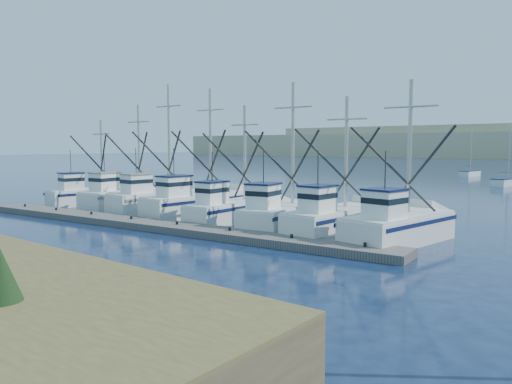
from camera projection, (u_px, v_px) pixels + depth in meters
ground at (148, 264)px, 22.17m from camera, size 500.00×500.00×0.00m
floating_dock at (153, 225)px, 31.44m from camera, size 32.47×4.84×0.43m
trawler_fleet at (211, 206)px, 35.19m from camera, size 31.91×9.00×10.01m
sailboat_near at (507, 182)px, 64.33m from camera, size 2.84×6.15×8.10m
sailboat_far at (470, 173)px, 83.39m from camera, size 2.19×5.44×8.10m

